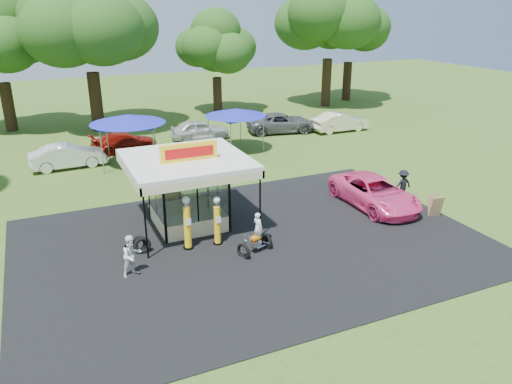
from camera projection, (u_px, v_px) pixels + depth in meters
ground at (273, 263)px, 20.36m from camera, size 120.00×120.00×0.00m
asphalt_apron at (253, 243)px, 22.06m from camera, size 20.00×14.00×0.04m
gas_station_kiosk at (188, 190)px, 23.22m from camera, size 5.40×5.40×4.18m
gas_pump_left at (187, 224)px, 21.16m from camera, size 0.45×0.45×2.43m
gas_pump_right at (217, 222)px, 21.60m from camera, size 0.42×0.42×2.25m
motorcycle at (257, 237)px, 21.03m from camera, size 1.65×1.19×1.87m
spare_tires at (141, 245)px, 21.10m from camera, size 0.89×0.53×0.76m
a_frame_sign at (435, 206)px, 24.61m from camera, size 0.66×0.65×1.11m
kiosk_car at (176, 200)px, 25.57m from camera, size 2.82×1.13×0.96m
pink_sedan at (375, 192)px, 25.81m from camera, size 2.58×5.58×1.55m
spectator_west at (132, 256)px, 19.20m from camera, size 0.98×0.87×1.69m
spectator_east_a at (403, 184)px, 26.89m from camera, size 1.05×0.62×1.61m
bg_car_a at (68, 156)px, 31.93m from camera, size 4.77×1.89×1.54m
bg_car_b at (124, 142)px, 35.57m from camera, size 4.83×2.38×1.35m
bg_car_c at (200, 130)px, 38.61m from camera, size 4.62×2.16×1.53m
bg_car_d at (281, 123)px, 40.75m from camera, size 6.04×3.64×1.57m
bg_car_e at (340, 122)px, 41.05m from camera, size 4.75×1.66×1.56m
tent_west at (128, 119)px, 31.67m from camera, size 4.80×4.80×3.35m
tent_east at (236, 113)px, 35.03m from camera, size 4.34×4.34×3.03m
oak_far_c at (87, 23)px, 38.75m from camera, size 11.36×11.36×13.39m
oak_far_d at (216, 49)px, 46.11m from camera, size 7.88×7.88×9.38m
oak_far_e at (329, 20)px, 48.56m from camera, size 11.04×11.04×13.15m
oak_far_f at (350, 33)px, 52.18m from camera, size 9.12×9.12×10.98m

